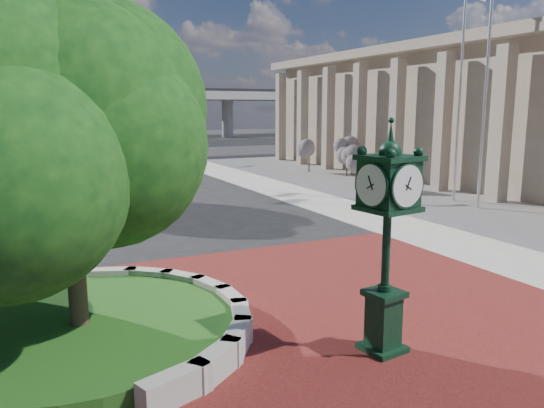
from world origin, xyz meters
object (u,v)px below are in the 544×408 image
(post_clock, at_px, (387,230))
(street_lamp_far, at_px, (79,106))
(parked_car, at_px, (138,154))
(flagpole_b, at_px, (486,80))
(street_lamp_near, at_px, (149,105))
(flagpole_a, at_px, (460,85))

(post_clock, bearing_deg, street_lamp_far, 90.62)
(parked_car, relative_size, street_lamp_far, 0.54)
(street_lamp_far, bearing_deg, parked_car, -64.04)
(parked_car, height_order, flagpole_b, flagpole_b)
(flagpole_b, bearing_deg, post_clock, -142.55)
(flagpole_b, height_order, street_lamp_near, flagpole_b)
(post_clock, bearing_deg, parked_car, 85.15)
(flagpole_b, bearing_deg, street_lamp_near, 125.91)
(flagpole_a, relative_size, street_lamp_near, 1.36)
(street_lamp_near, bearing_deg, street_lamp_far, 96.12)
(parked_car, relative_size, street_lamp_near, 0.54)
(street_lamp_near, bearing_deg, flagpole_b, -54.09)
(street_lamp_far, bearing_deg, post_clock, -89.38)
(parked_car, xyz_separation_m, flagpole_b, (9.89, -27.85, 5.10))
(parked_car, xyz_separation_m, street_lamp_far, (-3.71, 7.61, 4.04))
(flagpole_b, distance_m, street_lamp_near, 19.63)
(post_clock, distance_m, street_lamp_near, 26.08)
(parked_car, bearing_deg, flagpole_b, -79.40)
(flagpole_a, height_order, street_lamp_far, flagpole_a)
(parked_car, relative_size, flagpole_b, 0.39)
(parked_car, height_order, street_lamp_far, street_lamp_far)
(street_lamp_near, relative_size, street_lamp_far, 1.00)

